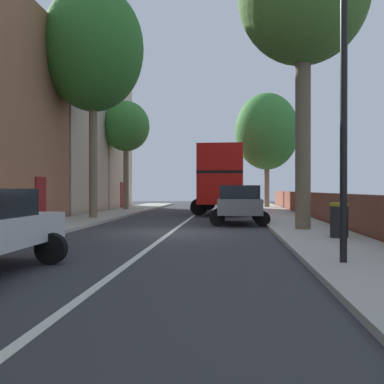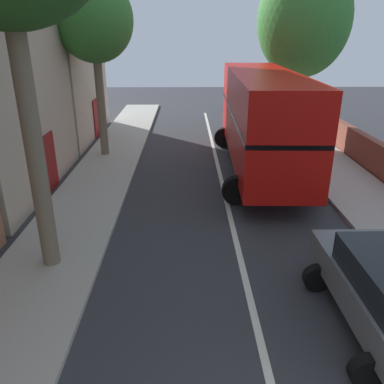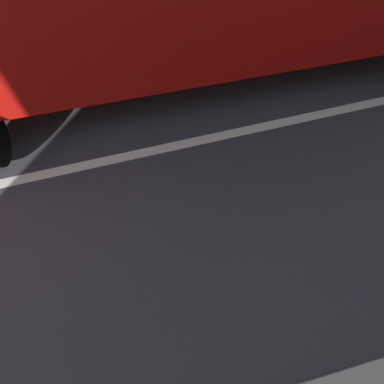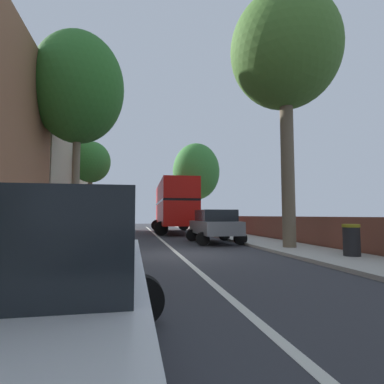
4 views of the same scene
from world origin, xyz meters
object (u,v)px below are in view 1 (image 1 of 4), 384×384
Objects in this scene: street_tree_left_0 at (126,127)px; lamppost_right at (344,73)px; double_decker_bus at (224,177)px; street_tree_left_4 at (93,49)px; street_tree_right_5 at (267,132)px; litter_bin_right at (339,220)px; parked_car_grey_right_0 at (239,202)px.

lamppost_right is at bearing -67.59° from street_tree_left_0.
street_tree_left_4 reaches higher than double_decker_bus.
double_decker_bus is 21.35m from lamppost_right.
double_decker_bus is 11.70m from street_tree_left_4.
double_decker_bus is at bearing -16.89° from street_tree_left_0.
street_tree_right_5 is at bearing 25.88° from street_tree_left_0.
street_tree_left_0 is 11.50m from street_tree_right_5.
street_tree_left_0 is 22.04m from litter_bin_right.
double_decker_bus is 10.57× the size of litter_bin_right.
street_tree_left_4 is 17.18m from lamppost_right.
parked_car_grey_right_0 is 10.89m from street_tree_left_4.
street_tree_left_0 reaches higher than litter_bin_right.
parked_car_grey_right_0 is 0.68× the size of lamppost_right.
street_tree_right_5 is (10.34, 5.02, 0.18)m from street_tree_left_0.
street_tree_right_5 is at bearing 81.49° from parked_car_grey_right_0.
street_tree_left_4 reaches higher than lamppost_right.
double_decker_bus is at bearing 102.34° from litter_bin_right.
street_tree_left_4 is at bearing 161.34° from parked_car_grey_right_0.
double_decker_bus reaches higher than parked_car_grey_right_0.
parked_car_grey_right_0 is at bearing 113.06° from litter_bin_right.
street_tree_left_0 is at bearing 112.41° from lamppost_right.
street_tree_right_5 is (2.55, 17.02, 5.20)m from parked_car_grey_right_0.
litter_bin_right is at bearing -77.66° from double_decker_bus.
street_tree_right_5 is at bearing 90.61° from litter_bin_right.
parked_car_grey_right_0 is 15.16m from street_tree_left_0.
lamppost_right reaches higher than double_decker_bus.
street_tree_left_4 reaches higher than parked_car_grey_right_0.
street_tree_left_0 reaches higher than double_decker_bus.
litter_bin_right is at bearing -89.39° from street_tree_right_5.
street_tree_left_4 is at bearing -124.14° from street_tree_right_5.
street_tree_left_4 is at bearing 123.57° from lamppost_right.
double_decker_bus is at bearing -115.12° from street_tree_right_5.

